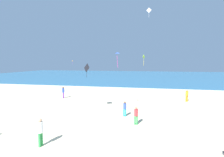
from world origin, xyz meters
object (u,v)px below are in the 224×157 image
Objects in this scene: person_4 at (63,92)px; kite_orange at (72,61)px; person_5 at (125,108)px; kite_lime at (144,57)px; person_1 at (136,114)px; kite_blue at (117,54)px; person_2 at (187,95)px; kite_black at (87,68)px; person_0 at (40,130)px; kite_white at (149,10)px.

kite_orange is at bearing -87.42° from person_4.
kite_lime is (1.52, 9.70, 4.85)m from person_5.
person_1 is 6.31m from kite_blue.
person_4 is 11.02m from person_5.
person_2 is 1.14× the size of kite_black.
person_0 is at bearing 94.36° from person_4.
person_4 is 1.99× the size of kite_orange.
kite_orange reaches higher than person_4.
person_0 is 1.11× the size of kite_blue.
person_4 is (-10.37, 7.81, 0.07)m from person_1.
person_2 is 13.06m from kite_black.
person_2 is at bearing -127.73° from person_0.
person_0 is at bearing -109.59° from kite_lime.
kite_black is at bearing -112.23° from kite_white.
kite_lime is at bearing -178.96° from person_4.
person_5 is 1.01× the size of kite_black.
kite_lime is (-5.41, 2.56, 4.75)m from person_2.
person_2 reaches higher than person_5.
person_0 is 1.08× the size of person_2.
person_4 is 0.95× the size of kite_white.
kite_white is at bearing 4.29° from person_2.
kite_lime is at bearing 38.68° from person_2.
person_0 reaches higher than person_4.
person_5 is 0.84× the size of kite_white.
kite_black is 0.83× the size of kite_white.
kite_lime reaches higher than person_0.
kite_white reaches higher than person_0.
person_1 is at bearing -93.61° from kite_white.
kite_black is (-4.92, 2.40, 3.54)m from person_1.
person_2 is 15.94m from kite_white.
kite_orange is at bearing -151.02° from person_5.
person_5 is (4.19, 6.33, -0.17)m from person_0.
kite_orange is (-11.21, 28.71, 4.31)m from person_0.
person_2 is 10.85m from kite_blue.
person_0 is 1.05× the size of kite_lime.
kite_white reaches higher than kite_black.
person_5 is 20.14m from kite_white.
kite_black reaches higher than person_4.
person_4 reaches higher than person_2.
kite_lime is (0.40, 11.53, 4.81)m from person_1.
kite_black is at bearing -61.99° from kite_orange.
kite_blue is (8.31, -4.49, 4.88)m from person_4.
person_2 is 27.39m from kite_orange.
kite_lime is at bearing 59.76° from kite_black.
person_4 is 12.34m from kite_lime.
kite_black is 0.90× the size of kite_blue.
person_2 is 1.13× the size of person_5.
person_4 is at bearing -160.97° from kite_lime.
person_1 is 1.05× the size of person_5.
person_5 is 0.87× the size of kite_lime.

